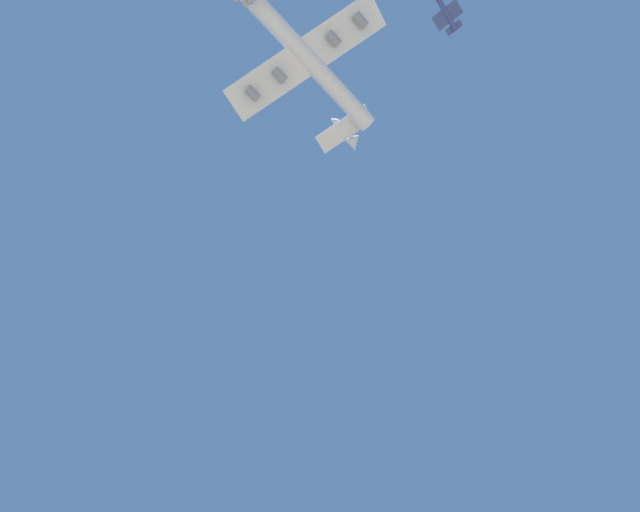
{
  "coord_description": "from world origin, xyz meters",
  "views": [
    {
      "loc": [
        17.4,
        82.74,
        2.21
      ],
      "look_at": [
        14.32,
        40.99,
        86.27
      ],
      "focal_mm": 24.25,
      "sensor_mm": 36.0,
      "label": 1
    }
  ],
  "objects": [
    {
      "name": "carrier_jet",
      "position": [
        22.61,
        77.81,
        165.76
      ],
      "size": [
        56.54,
        67.3,
        22.98
      ],
      "rotation": [
        0.24,
        0.0,
        0.95
      ],
      "color": "white"
    },
    {
      "name": "chase_jet_left_wing",
      "position": [
        -17.68,
        93.37,
        144.67
      ],
      "size": [
        12.32,
        13.3,
        4.0
      ],
      "rotation": [
        0.0,
        0.0,
        0.84
      ],
      "color": "#38478C"
    }
  ]
}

